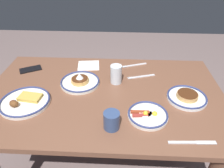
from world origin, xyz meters
TOP-DOWN VIEW (x-y plane):
  - ground_plane at (0.00, 0.00)m, footprint 6.00×6.00m
  - dining_table at (0.00, 0.00)m, footprint 1.42×0.87m
  - plate_near_main at (0.16, -0.09)m, footprint 0.25×0.25m
  - plate_center_pancakes at (-0.24, 0.20)m, footprint 0.21×0.21m
  - plate_far_companion at (-0.48, 0.04)m, footprint 0.22×0.22m
  - plate_far_side at (0.43, 0.13)m, footprint 0.27×0.27m
  - coffee_mug at (-0.06, 0.28)m, footprint 0.08×0.11m
  - drinking_glass at (-0.07, -0.12)m, footprint 0.07×0.07m
  - cell_phone at (0.53, -0.24)m, footprint 0.16×0.13m
  - paper_napkin at (0.14, -0.32)m, footprint 0.17×0.16m
  - fork_near at (-0.23, -0.19)m, footprint 0.19×0.07m
  - fork_far at (-0.19, -0.34)m, footprint 0.18×0.08m
  - butter_knife at (-0.43, 0.36)m, footprint 0.22×0.03m

SIDE VIEW (x-z plane):
  - ground_plane at x=0.00m, z-range 0.00..0.00m
  - dining_table at x=0.00m, z-range 0.24..0.98m
  - paper_napkin at x=0.14m, z-range 0.74..0.74m
  - butter_knife at x=-0.43m, z-range 0.74..0.74m
  - fork_near at x=-0.23m, z-range 0.74..0.74m
  - fork_far at x=-0.19m, z-range 0.74..0.74m
  - cell_phone at x=0.53m, z-range 0.74..0.75m
  - plate_center_pancakes at x=-0.24m, z-range 0.73..0.77m
  - plate_far_side at x=0.43m, z-range 0.73..0.78m
  - plate_far_companion at x=-0.48m, z-range 0.73..0.77m
  - plate_near_main at x=0.16m, z-range 0.72..0.79m
  - coffee_mug at x=-0.06m, z-range 0.74..0.83m
  - drinking_glass at x=-0.07m, z-range 0.73..0.85m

